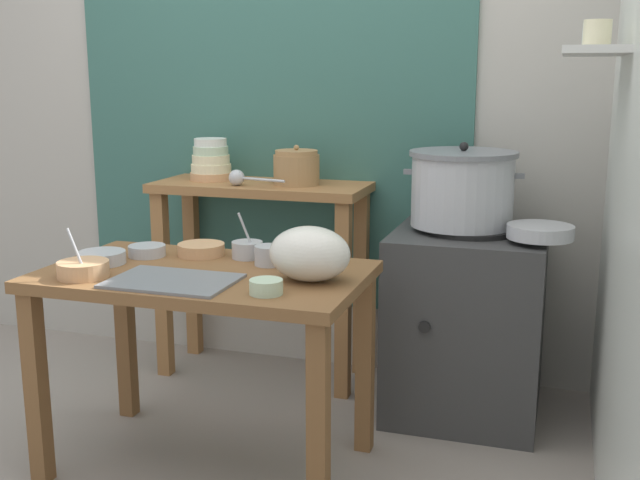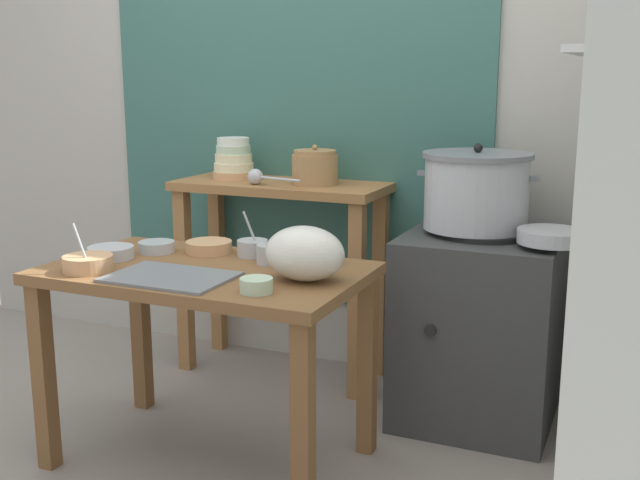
{
  "view_description": "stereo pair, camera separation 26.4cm",
  "coord_description": "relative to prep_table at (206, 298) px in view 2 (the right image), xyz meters",
  "views": [
    {
      "loc": [
        1.18,
        -2.35,
        1.38
      ],
      "look_at": [
        0.4,
        0.11,
        0.82
      ],
      "focal_mm": 43.29,
      "sensor_mm": 36.0,
      "label": 1
    },
    {
      "loc": [
        1.43,
        -2.25,
        1.38
      ],
      "look_at": [
        0.4,
        0.11,
        0.82
      ],
      "focal_mm": 43.29,
      "sensor_mm": 36.0,
      "label": 2
    }
  ],
  "objects": [
    {
      "name": "prep_bowl_6",
      "position": [
        0.07,
        0.22,
        0.14
      ],
      "size": [
        0.11,
        0.11,
        0.17
      ],
      "color": "#B7BABF",
      "rests_on": "prep_table"
    },
    {
      "name": "prep_bowl_3",
      "position": [
        -0.29,
        0.13,
        0.13
      ],
      "size": [
        0.14,
        0.14,
        0.04
      ],
      "color": "#B7BABF",
      "rests_on": "prep_table"
    },
    {
      "name": "wide_pan",
      "position": [
        1.08,
        0.6,
        0.2
      ],
      "size": [
        0.24,
        0.24,
        0.05
      ],
      "primitive_type": "cylinder",
      "color": "#B7BABF",
      "rests_on": "stove_block"
    },
    {
      "name": "wall_back",
      "position": [
        0.06,
        1.13,
        0.69
      ],
      "size": [
        4.4,
        0.12,
        2.6
      ],
      "color": "#B2ADA3",
      "rests_on": "ground"
    },
    {
      "name": "bowl_stack_enamel",
      "position": [
        -0.39,
        0.9,
        0.38
      ],
      "size": [
        0.19,
        0.19,
        0.19
      ],
      "color": "tan",
      "rests_on": "back_shelf_table"
    },
    {
      "name": "steamer_pot",
      "position": [
        0.77,
        0.76,
        0.32
      ],
      "size": [
        0.47,
        0.43,
        0.34
      ],
      "color": "#B7BABF",
      "rests_on": "stove_block"
    },
    {
      "name": "serving_tray",
      "position": [
        -0.03,
        -0.17,
        0.12
      ],
      "size": [
        0.4,
        0.28,
        0.01
      ],
      "primitive_type": "cube",
      "color": "slate",
      "rests_on": "prep_table"
    },
    {
      "name": "ladle",
      "position": [
        -0.2,
        0.76,
        0.33
      ],
      "size": [
        0.28,
        0.09,
        0.07
      ],
      "color": "#B7BABF",
      "rests_on": "back_shelf_table"
    },
    {
      "name": "ground_plane",
      "position": [
        -0.03,
        0.04,
        -0.61
      ],
      "size": [
        9.0,
        9.0,
        0.0
      ],
      "primitive_type": "plane",
      "color": "gray"
    },
    {
      "name": "prep_bowl_5",
      "position": [
        -0.34,
        -0.2,
        0.14
      ],
      "size": [
        0.17,
        0.17,
        0.17
      ],
      "color": "tan",
      "rests_on": "prep_table"
    },
    {
      "name": "prep_bowl_4",
      "position": [
        0.31,
        -0.2,
        0.14
      ],
      "size": [
        0.1,
        0.1,
        0.05
      ],
      "color": "#B7D1AD",
      "rests_on": "prep_table"
    },
    {
      "name": "clay_pot",
      "position": [
        0.03,
        0.87,
        0.37
      ],
      "size": [
        0.2,
        0.2,
        0.18
      ],
      "color": "#A37A4C",
      "rests_on": "back_shelf_table"
    },
    {
      "name": "prep_bowl_7",
      "position": [
        -0.39,
        -0.02,
        0.14
      ],
      "size": [
        0.17,
        0.17,
        0.04
      ],
      "color": "#B7BABF",
      "rests_on": "prep_table"
    },
    {
      "name": "plastic_bag",
      "position": [
        0.39,
        -0.02,
        0.2
      ],
      "size": [
        0.27,
        0.21,
        0.18
      ],
      "primitive_type": "ellipsoid",
      "color": "silver",
      "rests_on": "prep_table"
    },
    {
      "name": "prep_bowl_2",
      "position": [
        -0.11,
        0.2,
        0.13
      ],
      "size": [
        0.17,
        0.17,
        0.04
      ],
      "color": "tan",
      "rests_on": "prep_table"
    },
    {
      "name": "stove_block",
      "position": [
        0.81,
        0.74,
        -0.23
      ],
      "size": [
        0.6,
        0.61,
        0.78
      ],
      "color": "#383838",
      "rests_on": "ground"
    },
    {
      "name": "prep_table",
      "position": [
        0.0,
        0.0,
        0.0
      ],
      "size": [
        1.1,
        0.66,
        0.72
      ],
      "color": "brown",
      "rests_on": "ground"
    },
    {
      "name": "prep_bowl_1",
      "position": [
        0.35,
        0.22,
        0.14
      ],
      "size": [
        0.13,
        0.13,
        0.05
      ],
      "color": "#B7BABF",
      "rests_on": "prep_table"
    },
    {
      "name": "back_shelf_table",
      "position": [
        -0.14,
        0.87,
        0.07
      ],
      "size": [
        0.96,
        0.4,
        0.9
      ],
      "color": "#9E6B3D",
      "rests_on": "ground"
    },
    {
      "name": "prep_bowl_0",
      "position": [
        0.18,
        0.14,
        0.15
      ],
      "size": [
        0.1,
        0.1,
        0.07
      ],
      "color": "#B7BABF",
      "rests_on": "prep_table"
    }
  ]
}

